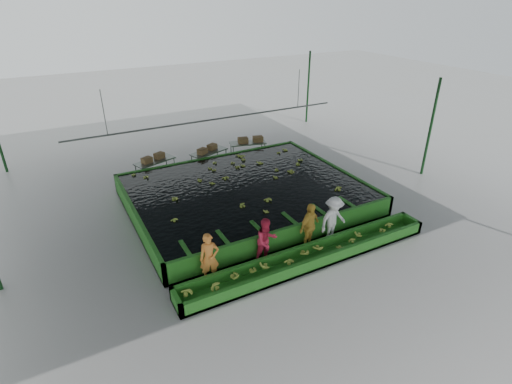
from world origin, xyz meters
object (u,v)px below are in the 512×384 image
worker_b (266,241)px  box_stack_left (153,160)px  packing_table_right (248,150)px  box_stack_right (251,142)px  flotation_tank (246,194)px  worker_a (209,258)px  sorting_trough (311,257)px  packing_table_left (156,169)px  packing_table_mid (209,159)px  worker_d (333,219)px  box_stack_mid (207,151)px  worker_c (309,227)px

worker_b → box_stack_left: bearing=95.9°
packing_table_right → box_stack_left: 5.52m
packing_table_right → box_stack_right: 0.49m
flotation_tank → packing_table_right: (2.63, 4.92, 0.01)m
worker_b → worker_a: bearing=176.5°
sorting_trough → box_stack_right: bearing=74.4°
packing_table_left → box_stack_left: bearing=149.2°
sorting_trough → box_stack_left: (-2.86, 9.85, 0.69)m
worker_a → packing_table_right: bearing=68.3°
packing_table_left → worker_a: bearing=-94.4°
packing_table_left → packing_table_mid: bearing=-1.8°
worker_d → box_stack_mid: bearing=92.0°
box_stack_left → packing_table_left: bearing=-30.8°
flotation_tank → worker_c: worker_c is taller
packing_table_left → box_stack_left: (-0.05, 0.03, 0.47)m
packing_table_left → box_stack_mid: box_stack_mid is taller
worker_c → packing_table_mid: bearing=72.1°
sorting_trough → box_stack_left: box_stack_left is taller
worker_d → box_stack_right: size_ratio=1.30×
worker_a → box_stack_right: 11.10m
sorting_trough → box_stack_mid: size_ratio=7.64×
worker_b → worker_d: bearing=-3.5°
worker_a → worker_c: size_ratio=0.95×
flotation_tank → packing_table_mid: 4.63m
sorting_trough → packing_table_mid: (0.13, 9.73, 0.22)m
sorting_trough → worker_c: worker_c is taller
packing_table_mid → box_stack_left: bearing=177.7°
worker_c → worker_d: bearing=-20.0°
worker_a → box_stack_mid: size_ratio=1.36×
worker_a → packing_table_mid: size_ratio=0.87×
worker_b → box_stack_mid: (1.40, 8.93, 0.06)m
flotation_tank → box_stack_mid: size_ratio=7.64×
packing_table_mid → box_stack_right: size_ratio=1.43×
worker_b → box_stack_right: bearing=62.1°
worker_a → worker_d: worker_d is taller
worker_a → worker_c: bearing=12.0°
packing_table_mid → packing_table_right: size_ratio=1.01×
worker_b → packing_table_right: size_ratio=0.86×
worker_d → box_stack_left: 10.08m
sorting_trough → worker_a: worker_a is taller
packing_table_right → box_stack_mid: size_ratio=1.56×
packing_table_mid → packing_table_right: bearing=6.5°
flotation_tank → packing_table_left: packing_table_left is taller
box_stack_mid → box_stack_right: box_stack_right is taller
worker_a → packing_table_right: worker_a is taller
flotation_tank → worker_d: worker_d is taller
worker_b → worker_c: worker_c is taller
sorting_trough → packing_table_mid: packing_table_mid is taller
sorting_trough → worker_b: worker_b is taller
worker_d → sorting_trough: bearing=-160.5°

